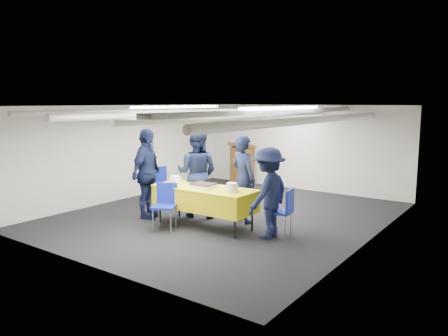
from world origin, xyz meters
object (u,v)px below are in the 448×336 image
Objects in this scene: sheet_cake at (203,185)px; chair_right at (284,208)px; serving_table at (204,198)px; sailor_a at (243,179)px; chair_near at (166,201)px; sailor_b at (197,173)px; sailor_c at (147,174)px; chair_left at (159,181)px; sailor_d at (268,193)px; podium at (242,164)px.

chair_right is (1.55, 0.34, -0.28)m from sheet_cake.
serving_table is 0.89m from sailor_a.
chair_near is 2.22m from chair_right.
sheet_cake is 0.86m from sailor_a.
sailor_c reaches higher than sailor_b.
sailor_b is (1.46, -0.36, 0.38)m from chair_left.
sailor_d reaches higher than sheet_cake.
sailor_b is 1.14× the size of sailor_d.
sailor_c is (-1.38, -0.16, 0.36)m from serving_table.
serving_table is at bearing -102.79° from sailor_c.
sailor_a is at bearing -3.98° from chair_left.
podium is 1.44× the size of chair_near.
chair_left reaches higher than sheet_cake.
sailor_a is at bearing 160.33° from chair_right.
sheet_cake is 1.61m from chair_right.
chair_right is at bearing -179.25° from sailor_a.
sailor_c is at bearing 22.04° from sailor_b.
podium is (-1.73, 3.98, -0.20)m from sheet_cake.
sailor_a is at bearing -56.27° from podium.
sailor_d is at bearing 148.30° from sailor_b.
sailor_b is 1.99m from sailor_d.
sailor_b is at bearing -13.88° from chair_left.
sailor_b reaches higher than serving_table.
chair_near is (-0.49, -0.52, -0.28)m from sheet_cake.
sheet_cake is 0.82m from sailor_b.
chair_near is at bearing -133.04° from serving_table.
chair_near is (-0.50, -0.54, -0.03)m from serving_table.
sailor_b is (1.13, -3.43, 0.30)m from podium.
chair_left is (-3.62, 0.57, 0.00)m from chair_right.
sailor_a is (-1.12, 0.40, 0.34)m from chair_right.
sailor_b is (-0.11, 1.07, 0.38)m from chair_near.
serving_table is 0.88m from sailor_b.
serving_table is 2.35× the size of chair_right.
chair_right is 0.39m from sailor_d.
sailor_b is at bearing 174.36° from chair_right.
chair_right is at bearing 11.66° from serving_table.
sailor_d reaches higher than serving_table.
serving_table is 1.11× the size of sailor_c.
sailor_a reaches higher than sheet_cake.
chair_left is at bearing 137.68° from chair_near.
sheet_cake is at bearing -103.64° from sailor_c.
chair_left is 1.56m from sailor_b.
serving_table is at bearing 62.02° from sheet_cake.
serving_table is 1.36m from sailor_d.
chair_right is 2.20m from sailor_b.
chair_left is at bearing -96.17° from podium.
sailor_c reaches higher than chair_right.
sailor_d reaches higher than chair_left.
sailor_c is at bearing -173.33° from serving_table.
sheet_cake is 1.35m from sailor_d.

